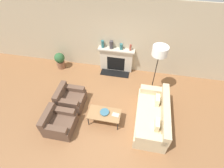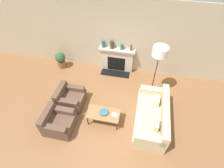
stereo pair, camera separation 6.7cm
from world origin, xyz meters
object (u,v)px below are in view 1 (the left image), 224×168
(floor_lamp, at_px, (160,53))
(potted_plant, at_px, (60,60))
(coffee_table, at_px, (104,114))
(book, at_px, (116,115))
(mantel_vase_center_right, at_px, (121,47))
(fireplace, at_px, (116,60))
(mantel_vase_center_left, at_px, (111,45))
(couch, at_px, (153,116))
(mantel_vase_right, at_px, (130,48))
(bowl, at_px, (105,112))
(armchair_far, at_px, (70,99))
(armchair_near, at_px, (59,123))
(mantel_vase_left, at_px, (103,44))

(floor_lamp, bearing_deg, potted_plant, 170.10)
(coffee_table, relative_size, book, 4.29)
(coffee_table, height_order, mantel_vase_center_right, mantel_vase_center_right)
(fireplace, bearing_deg, book, -80.36)
(mantel_vase_center_left, relative_size, potted_plant, 0.44)
(couch, bearing_deg, fireplace, -146.18)
(mantel_vase_right, xyz_separation_m, potted_plant, (-2.84, -0.32, -0.75))
(bowl, distance_m, potted_plant, 3.29)
(armchair_far, relative_size, book, 3.70)
(armchair_near, height_order, mantel_vase_center_right, mantel_vase_center_right)
(armchair_far, height_order, mantel_vase_left, mantel_vase_left)
(mantel_vase_center_right, bearing_deg, potted_plant, -172.59)
(fireplace, bearing_deg, bowl, -87.95)
(fireplace, distance_m, couch, 2.82)
(armchair_far, xyz_separation_m, mantel_vase_left, (0.68, 2.13, 0.90))
(bowl, height_order, floor_lamp, floor_lamp)
(armchair_far, xyz_separation_m, mantel_vase_right, (1.75, 2.13, 0.87))
(mantel_vase_right, bearing_deg, coffee_table, -99.71)
(fireplace, height_order, coffee_table, fireplace)
(coffee_table, bearing_deg, mantel_vase_center_left, 96.33)
(bowl, height_order, mantel_vase_center_right, mantel_vase_center_right)
(fireplace, distance_m, mantel_vase_center_right, 0.66)
(book, bearing_deg, armchair_near, -154.70)
(armchair_near, height_order, coffee_table, armchair_near)
(armchair_near, distance_m, mantel_vase_left, 3.30)
(armchair_near, bearing_deg, bowl, -68.05)
(fireplace, relative_size, floor_lamp, 0.73)
(couch, relative_size, floor_lamp, 1.02)
(armchair_near, height_order, armchair_far, same)
(couch, distance_m, armchair_far, 2.79)
(couch, relative_size, book, 8.51)
(couch, bearing_deg, armchair_near, -74.90)
(bowl, xyz_separation_m, floor_lamp, (1.41, 1.59, 1.25))
(coffee_table, xyz_separation_m, floor_lamp, (1.41, 1.61, 1.32))
(book, height_order, mantel_vase_center_right, mantel_vase_center_right)
(armchair_far, distance_m, bowl, 1.39)
(book, distance_m, mantel_vase_right, 2.69)
(fireplace, distance_m, potted_plant, 2.33)
(fireplace, xyz_separation_m, mantel_vase_center_left, (-0.20, 0.02, 0.68))
(armchair_far, distance_m, mantel_vase_left, 2.41)
(mantel_vase_center_left, distance_m, potted_plant, 2.28)
(fireplace, bearing_deg, potted_plant, -172.39)
(couch, bearing_deg, potted_plant, -117.61)
(couch, relative_size, bowl, 7.15)
(mantel_vase_center_right, bearing_deg, couch, -59.50)
(mantel_vase_center_left, bearing_deg, fireplace, -4.37)
(fireplace, height_order, bowl, fireplace)
(book, height_order, mantel_vase_right, mantel_vase_right)
(couch, xyz_separation_m, mantel_vase_left, (-2.10, 2.35, 0.85))
(armchair_far, height_order, coffee_table, armchair_far)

